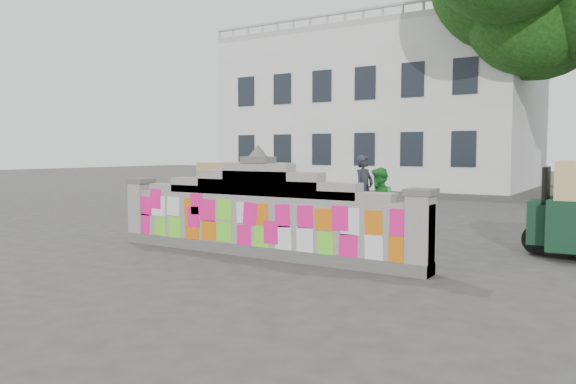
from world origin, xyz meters
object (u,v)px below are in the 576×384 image
rickshaw_left (247,192)px  cyclist_bike (364,215)px  pedestrian (379,205)px  cyclist_rider (364,201)px

rickshaw_left → cyclist_bike: bearing=-1.2°
pedestrian → rickshaw_left: bearing=-133.2°
cyclist_bike → rickshaw_left: size_ratio=0.60×
cyclist_rider → rickshaw_left: rickshaw_left is taller
pedestrian → rickshaw_left: 4.30m
pedestrian → cyclist_rider: bearing=-167.7°
cyclist_rider → rickshaw_left: 3.47m
cyclist_bike → pedestrian: 1.12m
rickshaw_left → cyclist_rider: bearing=-1.2°
cyclist_bike → pedestrian: pedestrian is taller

